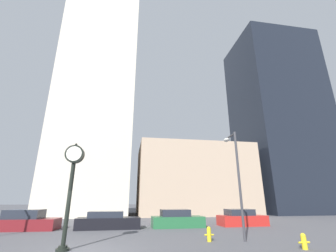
{
  "coord_description": "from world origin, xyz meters",
  "views": [
    {
      "loc": [
        1.87,
        -11.16,
        2.13
      ],
      "look_at": [
        5.56,
        10.8,
        9.43
      ],
      "focal_mm": 24.0,
      "sensor_mm": 36.0,
      "label": 1
    }
  ],
  "objects_px": {
    "fire_hydrant_near": "(304,241)",
    "street_lamp_right": "(235,166)",
    "car_black": "(108,221)",
    "fire_hydrant_far": "(209,234)",
    "car_green": "(177,220)",
    "car_maroon": "(26,221)",
    "street_clock": "(72,176)",
    "car_red": "(242,219)"
  },
  "relations": [
    {
      "from": "street_clock",
      "to": "car_green",
      "type": "xyz_separation_m",
      "value": [
        6.67,
        7.64,
        -2.64
      ]
    },
    {
      "from": "car_black",
      "to": "car_green",
      "type": "xyz_separation_m",
      "value": [
        5.41,
        0.11,
        0.03
      ]
    },
    {
      "from": "car_green",
      "to": "fire_hydrant_far",
      "type": "height_order",
      "value": "car_green"
    },
    {
      "from": "street_clock",
      "to": "car_red",
      "type": "bearing_deg",
      "value": 32.54
    },
    {
      "from": "car_maroon",
      "to": "car_black",
      "type": "bearing_deg",
      "value": -0.32
    },
    {
      "from": "street_clock",
      "to": "car_red",
      "type": "relative_size",
      "value": 1.2
    },
    {
      "from": "car_maroon",
      "to": "fire_hydrant_far",
      "type": "xyz_separation_m",
      "value": [
        11.71,
        -6.68,
        -0.21
      ]
    },
    {
      "from": "street_clock",
      "to": "car_green",
      "type": "height_order",
      "value": "street_clock"
    },
    {
      "from": "car_red",
      "to": "fire_hydrant_near",
      "type": "relative_size",
      "value": 5.93
    },
    {
      "from": "car_maroon",
      "to": "car_red",
      "type": "distance_m",
      "value": 17.03
    },
    {
      "from": "car_green",
      "to": "fire_hydrant_near",
      "type": "distance_m",
      "value": 9.93
    },
    {
      "from": "street_clock",
      "to": "fire_hydrant_near",
      "type": "height_order",
      "value": "street_clock"
    },
    {
      "from": "fire_hydrant_far",
      "to": "street_lamp_right",
      "type": "relative_size",
      "value": 0.12
    },
    {
      "from": "car_maroon",
      "to": "car_red",
      "type": "relative_size",
      "value": 1.12
    },
    {
      "from": "car_maroon",
      "to": "fire_hydrant_near",
      "type": "bearing_deg",
      "value": -28.95
    },
    {
      "from": "car_green",
      "to": "car_red",
      "type": "xyz_separation_m",
      "value": [
        5.7,
        0.26,
        -0.01
      ]
    },
    {
      "from": "fire_hydrant_near",
      "to": "street_clock",
      "type": "bearing_deg",
      "value": 172.14
    },
    {
      "from": "car_red",
      "to": "fire_hydrant_near",
      "type": "distance_m",
      "value": 9.53
    },
    {
      "from": "car_black",
      "to": "car_green",
      "type": "bearing_deg",
      "value": 0.02
    },
    {
      "from": "car_black",
      "to": "street_lamp_right",
      "type": "bearing_deg",
      "value": -40.65
    },
    {
      "from": "car_black",
      "to": "fire_hydrant_far",
      "type": "bearing_deg",
      "value": -49.07
    },
    {
      "from": "car_black",
      "to": "car_green",
      "type": "distance_m",
      "value": 5.41
    },
    {
      "from": "fire_hydrant_near",
      "to": "street_lamp_right",
      "type": "bearing_deg",
      "value": 122.16
    },
    {
      "from": "car_black",
      "to": "car_green",
      "type": "height_order",
      "value": "car_green"
    },
    {
      "from": "car_green",
      "to": "car_maroon",
      "type": "bearing_deg",
      "value": 178.57
    },
    {
      "from": "fire_hydrant_far",
      "to": "fire_hydrant_near",
      "type": "bearing_deg",
      "value": -35.98
    },
    {
      "from": "car_red",
      "to": "fire_hydrant_near",
      "type": "height_order",
      "value": "car_red"
    },
    {
      "from": "car_green",
      "to": "car_red",
      "type": "bearing_deg",
      "value": 1.97
    },
    {
      "from": "car_black",
      "to": "car_red",
      "type": "distance_m",
      "value": 11.11
    },
    {
      "from": "street_clock",
      "to": "street_lamp_right",
      "type": "relative_size",
      "value": 0.79
    },
    {
      "from": "street_clock",
      "to": "fire_hydrant_near",
      "type": "distance_m",
      "value": 11.1
    },
    {
      "from": "car_maroon",
      "to": "car_green",
      "type": "distance_m",
      "value": 11.33
    },
    {
      "from": "street_clock",
      "to": "street_lamp_right",
      "type": "distance_m",
      "value": 9.06
    },
    {
      "from": "fire_hydrant_far",
      "to": "car_red",
      "type": "bearing_deg",
      "value": 51.91
    },
    {
      "from": "street_lamp_right",
      "to": "car_red",
      "type": "bearing_deg",
      "value": 62.79
    },
    {
      "from": "car_black",
      "to": "street_lamp_right",
      "type": "relative_size",
      "value": 0.78
    },
    {
      "from": "car_black",
      "to": "fire_hydrant_near",
      "type": "distance_m",
      "value": 12.98
    },
    {
      "from": "car_green",
      "to": "fire_hydrant_near",
      "type": "relative_size",
      "value": 6.16
    },
    {
      "from": "car_green",
      "to": "street_lamp_right",
      "type": "height_order",
      "value": "street_lamp_right"
    },
    {
      "from": "car_maroon",
      "to": "car_red",
      "type": "height_order",
      "value": "car_maroon"
    },
    {
      "from": "car_maroon",
      "to": "fire_hydrant_far",
      "type": "height_order",
      "value": "car_maroon"
    },
    {
      "from": "car_black",
      "to": "fire_hydrant_far",
      "type": "relative_size",
      "value": 6.41
    }
  ]
}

